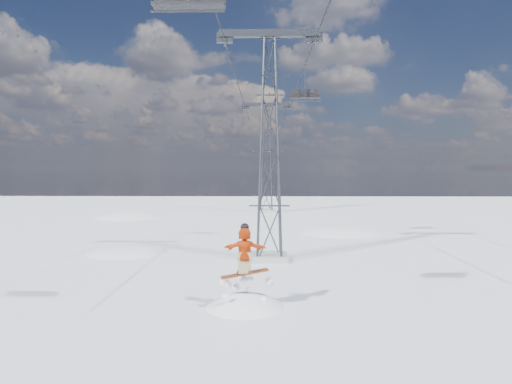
% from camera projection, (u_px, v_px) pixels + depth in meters
% --- Properties ---
extents(ground, '(120.00, 120.00, 0.00)m').
position_uv_depth(ground, '(248.00, 309.00, 15.01)').
color(ground, white).
rests_on(ground, ground).
extents(snow_terrain, '(39.00, 37.00, 22.00)m').
position_uv_depth(snow_terrain, '(198.00, 344.00, 36.80)').
color(snow_terrain, white).
rests_on(snow_terrain, ground).
extents(lift_tower_near, '(5.20, 1.80, 11.43)m').
position_uv_depth(lift_tower_near, '(269.00, 151.00, 22.70)').
color(lift_tower_near, '#999999').
rests_on(lift_tower_near, ground).
extents(lift_tower_far, '(5.20, 1.80, 11.43)m').
position_uv_depth(lift_tower_far, '(266.00, 160.00, 47.66)').
color(lift_tower_far, '#999999').
rests_on(lift_tower_far, ground).
extents(haul_cables, '(4.46, 51.00, 0.06)m').
position_uv_depth(haul_cables, '(268.00, 85.00, 33.90)').
color(haul_cables, black).
rests_on(haul_cables, ground).
extents(snowboarder_jump, '(4.40, 4.40, 6.80)m').
position_uv_depth(snowboarder_jump, '(245.00, 355.00, 15.30)').
color(snowboarder_jump, white).
rests_on(snowboarder_jump, ground).
extents(lift_chair_mid, '(1.81, 0.52, 2.25)m').
position_uv_depth(lift_chair_mid, '(305.00, 95.00, 27.40)').
color(lift_chair_mid, black).
rests_on(lift_chair_mid, ground).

